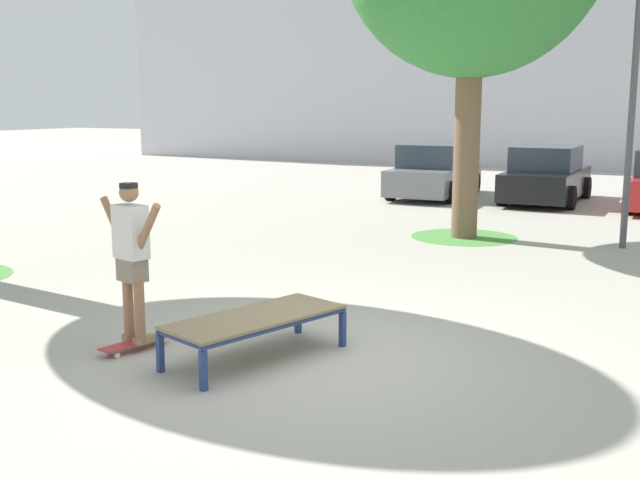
% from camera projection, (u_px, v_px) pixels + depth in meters
% --- Properties ---
extents(ground_plane, '(120.00, 120.00, 0.00)m').
position_uv_depth(ground_plane, '(322.00, 356.00, 7.94)').
color(ground_plane, '#B2AA9E').
extents(building_facade, '(38.86, 4.00, 11.39)m').
position_uv_depth(building_facade, '(536.00, 29.00, 32.07)').
color(building_facade, silver).
rests_on(building_facade, ground).
extents(skate_box, '(1.34, 2.04, 0.46)m').
position_uv_depth(skate_box, '(256.00, 320.00, 7.78)').
color(skate_box, navy).
rests_on(skate_box, ground).
extents(skateboard, '(0.41, 0.82, 0.09)m').
position_uv_depth(skateboard, '(135.00, 343.00, 8.11)').
color(skateboard, '#B23333').
rests_on(skateboard, ground).
extents(skater, '(0.98, 0.38, 1.69)m').
position_uv_depth(skater, '(132.00, 251.00, 7.94)').
color(skater, '#8E6647').
rests_on(skater, skateboard).
extents(grass_patch_mid_back, '(2.08, 2.08, 0.01)m').
position_uv_depth(grass_patch_mid_back, '(464.00, 237.00, 15.06)').
color(grass_patch_mid_back, '#519342').
rests_on(grass_patch_mid_back, ground).
extents(car_grey, '(2.00, 4.24, 1.50)m').
position_uv_depth(car_grey, '(434.00, 172.00, 21.55)').
color(car_grey, slate).
rests_on(car_grey, ground).
extents(car_black, '(1.98, 4.23, 1.50)m').
position_uv_depth(car_black, '(546.00, 176.00, 20.38)').
color(car_black, black).
rests_on(car_black, ground).
extents(light_post, '(0.36, 0.36, 5.83)m').
position_uv_depth(light_post, '(638.00, 32.00, 13.26)').
color(light_post, '#4C4C51').
rests_on(light_post, ground).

